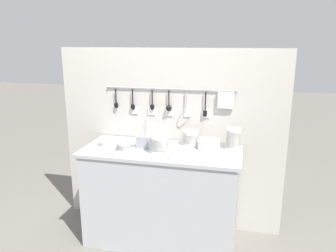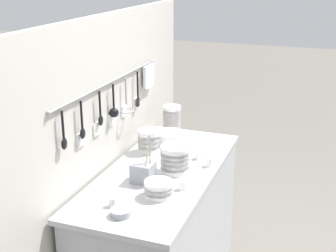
# 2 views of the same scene
# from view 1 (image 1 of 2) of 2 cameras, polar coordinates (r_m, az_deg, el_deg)

# --- Properties ---
(ground_plane) EXTENTS (20.00, 20.00, 0.00)m
(ground_plane) POSITION_cam_1_polar(r_m,az_deg,el_deg) (3.35, -1.08, -18.98)
(ground_plane) COLOR #666059
(counter) EXTENTS (1.42, 0.61, 0.91)m
(counter) POSITION_cam_1_polar(r_m,az_deg,el_deg) (3.12, -1.13, -12.01)
(counter) COLOR #ADAFB5
(counter) RESTS_ON ground
(back_wall) EXTENTS (2.22, 0.11, 1.79)m
(back_wall) POSITION_cam_1_polar(r_m,az_deg,el_deg) (3.26, 0.34, -2.39)
(back_wall) COLOR #BCB7AD
(back_wall) RESTS_ON ground
(bowl_stack_tall_left) EXTENTS (0.16, 0.16, 0.16)m
(bowl_stack_tall_left) POSITION_cam_1_polar(r_m,az_deg,el_deg) (2.84, -1.48, -3.11)
(bowl_stack_tall_left) COLOR white
(bowl_stack_tall_left) RESTS_ON counter
(bowl_stack_wide_centre) EXTENTS (0.13, 0.13, 0.19)m
(bowl_stack_wide_centre) POSITION_cam_1_polar(r_m,az_deg,el_deg) (2.98, 11.35, -2.21)
(bowl_stack_wide_centre) COLOR white
(bowl_stack_wide_centre) RESTS_ON counter
(bowl_stack_short_front) EXTENTS (0.15, 0.15, 0.08)m
(bowl_stack_short_front) POSITION_cam_1_polar(r_m,az_deg,el_deg) (2.93, -7.53, -3.46)
(bowl_stack_short_front) COLOR white
(bowl_stack_short_front) RESTS_ON counter
(bowl_stack_back_corner) EXTENTS (0.14, 0.14, 0.15)m
(bowl_stack_back_corner) POSITION_cam_1_polar(r_m,az_deg,el_deg) (3.04, 3.99, -2.09)
(bowl_stack_back_corner) COLOR white
(bowl_stack_back_corner) RESTS_ON counter
(plate_stack) EXTENTS (0.20, 0.20, 0.08)m
(plate_stack) POSITION_cam_1_polar(r_m,az_deg,el_deg) (2.96, 7.09, -3.27)
(plate_stack) COLOR white
(plate_stack) RESTS_ON counter
(steel_mixing_bowl) EXTENTS (0.10, 0.10, 0.03)m
(steel_mixing_bowl) POSITION_cam_1_polar(r_m,az_deg,el_deg) (3.12, -11.09, -2.99)
(steel_mixing_bowl) COLOR #93969E
(steel_mixing_bowl) RESTS_ON counter
(cutlery_caddy) EXTENTS (0.11, 0.11, 0.27)m
(cutlery_caddy) POSITION_cam_1_polar(r_m,az_deg,el_deg) (3.01, -4.19, -2.59)
(cutlery_caddy) COLOR #93969E
(cutlery_caddy) RESTS_ON counter
(cup_front_left) EXTENTS (0.04, 0.04, 0.05)m
(cup_front_left) POSITION_cam_1_polar(r_m,az_deg,el_deg) (2.81, -5.99, -4.55)
(cup_front_left) COLOR white
(cup_front_left) RESTS_ON counter
(cup_centre) EXTENTS (0.04, 0.04, 0.05)m
(cup_centre) POSITION_cam_1_polar(r_m,az_deg,el_deg) (2.68, 0.51, -5.49)
(cup_centre) COLOR white
(cup_centre) RESTS_ON counter
(cup_edge_near) EXTENTS (0.04, 0.04, 0.05)m
(cup_edge_near) POSITION_cam_1_polar(r_m,az_deg,el_deg) (3.15, -9.42, -2.53)
(cup_edge_near) COLOR white
(cup_edge_near) RESTS_ON counter
(cup_edge_far) EXTENTS (0.04, 0.04, 0.05)m
(cup_edge_far) POSITION_cam_1_polar(r_m,az_deg,el_deg) (2.74, 2.73, -5.01)
(cup_edge_far) COLOR white
(cup_edge_far) RESTS_ON counter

